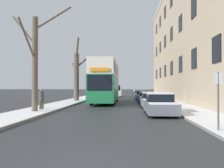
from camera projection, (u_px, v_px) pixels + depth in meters
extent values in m
plane|color=#303335|center=(85.00, 165.00, 5.08)|extent=(320.00, 320.00, 0.00)
cube|color=slate|center=(102.00, 93.00, 58.33)|extent=(2.76, 130.00, 0.13)
cube|color=white|center=(102.00, 93.00, 58.33)|extent=(2.73, 130.00, 0.03)
cube|color=slate|center=(144.00, 94.00, 57.57)|extent=(2.76, 130.00, 0.13)
cube|color=white|center=(144.00, 93.00, 57.57)|extent=(2.73, 130.00, 0.03)
cube|color=tan|center=(206.00, 36.00, 28.78)|extent=(9.00, 38.68, 17.08)
cube|color=black|center=(216.00, 49.00, 14.48)|extent=(0.08, 1.40, 1.80)
cube|color=black|center=(194.00, 59.00, 19.33)|extent=(0.08, 1.40, 1.80)
cube|color=black|center=(180.00, 64.00, 24.18)|extent=(0.08, 1.40, 1.80)
cube|color=black|center=(172.00, 68.00, 29.03)|extent=(0.08, 1.40, 1.80)
cube|color=black|center=(165.00, 71.00, 33.89)|extent=(0.08, 1.40, 1.80)
cube|color=black|center=(160.00, 73.00, 38.74)|extent=(0.08, 1.40, 1.80)
cube|color=black|center=(157.00, 74.00, 43.59)|extent=(0.08, 1.40, 1.80)
cube|color=black|center=(194.00, 8.00, 19.39)|extent=(0.08, 1.40, 1.80)
cube|color=black|center=(180.00, 23.00, 24.24)|extent=(0.08, 1.40, 1.80)
cube|color=black|center=(171.00, 34.00, 29.09)|extent=(0.08, 1.40, 1.80)
cube|color=black|center=(165.00, 42.00, 33.95)|extent=(0.08, 1.40, 1.80)
cube|color=black|center=(160.00, 47.00, 38.80)|extent=(0.08, 1.40, 1.80)
cube|color=black|center=(157.00, 52.00, 43.65)|extent=(0.08, 1.40, 1.80)
cube|color=black|center=(171.00, 0.00, 29.15)|extent=(0.08, 1.40, 1.80)
cube|color=black|center=(165.00, 12.00, 34.01)|extent=(0.08, 1.40, 1.80)
cube|color=black|center=(160.00, 22.00, 38.86)|extent=(0.08, 1.40, 1.80)
cube|color=black|center=(156.00, 29.00, 43.71)|extent=(0.08, 1.40, 1.80)
cylinder|color=brown|center=(35.00, 65.00, 15.01)|extent=(0.39, 0.39, 6.66)
cylinder|color=brown|center=(24.00, 30.00, 15.38)|extent=(2.00, 0.70, 2.25)
cylinder|color=brown|center=(53.00, 18.00, 15.18)|extent=(2.49, 0.57, 1.75)
cylinder|color=brown|center=(27.00, 40.00, 14.24)|extent=(0.52, 1.76, 2.55)
cylinder|color=brown|center=(76.00, 77.00, 26.87)|extent=(0.64, 0.64, 5.96)
cylinder|color=brown|center=(75.00, 69.00, 27.24)|extent=(0.91, 0.96, 1.54)
cylinder|color=brown|center=(82.00, 63.00, 26.97)|extent=(1.49, 0.49, 1.31)
cylinder|color=brown|center=(77.00, 48.00, 25.76)|extent=(1.02, 2.48, 2.11)
cube|color=#1E7A47|center=(106.00, 88.00, 24.94)|extent=(2.51, 11.11, 2.66)
cube|color=silver|center=(106.00, 70.00, 24.96)|extent=(2.46, 10.88, 1.49)
cube|color=beige|center=(106.00, 63.00, 24.97)|extent=(2.46, 10.88, 0.12)
cube|color=black|center=(106.00, 84.00, 24.94)|extent=(2.54, 9.77, 1.38)
cube|color=black|center=(106.00, 69.00, 24.96)|extent=(2.54, 9.77, 1.13)
cube|color=black|center=(100.00, 83.00, 19.42)|extent=(2.26, 0.06, 1.45)
cube|color=orange|center=(100.00, 70.00, 19.43)|extent=(1.76, 0.05, 0.32)
cylinder|color=black|center=(92.00, 100.00, 21.67)|extent=(0.30, 0.98, 0.98)
cylinder|color=black|center=(113.00, 100.00, 21.52)|extent=(0.30, 0.98, 0.98)
cylinder|color=black|center=(100.00, 97.00, 28.10)|extent=(0.30, 0.98, 0.98)
cylinder|color=black|center=(116.00, 97.00, 27.95)|extent=(0.30, 0.98, 0.98)
cube|color=slate|center=(160.00, 107.00, 14.23)|extent=(1.81, 4.05, 0.65)
cube|color=black|center=(159.00, 98.00, 14.40)|extent=(1.56, 2.02, 0.54)
cube|color=white|center=(159.00, 93.00, 14.40)|extent=(1.52, 1.92, 0.07)
cube|color=white|center=(163.00, 103.00, 12.80)|extent=(1.63, 1.06, 0.06)
cylinder|color=black|center=(149.00, 112.00, 13.07)|extent=(0.20, 0.65, 0.65)
cylinder|color=black|center=(176.00, 112.00, 12.96)|extent=(0.20, 0.65, 0.65)
cylinder|color=black|center=(146.00, 108.00, 15.49)|extent=(0.20, 0.65, 0.65)
cylinder|color=black|center=(169.00, 108.00, 15.39)|extent=(0.20, 0.65, 0.65)
cube|color=#9EA3AD|center=(151.00, 102.00, 19.31)|extent=(1.72, 3.90, 0.59)
cube|color=black|center=(151.00, 96.00, 19.47)|extent=(1.48, 1.95, 0.50)
cube|color=white|center=(151.00, 93.00, 19.47)|extent=(1.44, 1.85, 0.07)
cube|color=white|center=(153.00, 99.00, 17.93)|extent=(1.55, 1.02, 0.06)
cylinder|color=black|center=(144.00, 105.00, 18.19)|extent=(0.20, 0.61, 0.61)
cylinder|color=black|center=(162.00, 105.00, 18.09)|extent=(0.20, 0.61, 0.61)
cylinder|color=black|center=(142.00, 103.00, 20.52)|extent=(0.20, 0.61, 0.61)
cylinder|color=black|center=(158.00, 103.00, 20.42)|extent=(0.20, 0.61, 0.61)
cube|color=navy|center=(146.00, 99.00, 24.27)|extent=(1.70, 3.99, 0.56)
cube|color=black|center=(146.00, 94.00, 24.43)|extent=(1.46, 1.99, 0.48)
cube|color=white|center=(146.00, 92.00, 24.44)|extent=(1.43, 1.89, 0.09)
cube|color=white|center=(147.00, 97.00, 22.86)|extent=(1.53, 1.04, 0.08)
cylinder|color=black|center=(140.00, 101.00, 23.12)|extent=(0.20, 0.66, 0.66)
cylinder|color=black|center=(154.00, 101.00, 23.02)|extent=(0.20, 0.66, 0.66)
cylinder|color=black|center=(139.00, 100.00, 25.51)|extent=(0.20, 0.66, 0.66)
cylinder|color=black|center=(152.00, 100.00, 25.41)|extent=(0.20, 0.66, 0.66)
cube|color=navy|center=(142.00, 97.00, 29.99)|extent=(1.81, 4.32, 0.56)
cube|color=black|center=(142.00, 93.00, 30.17)|extent=(1.56, 2.16, 0.57)
cube|color=white|center=(142.00, 90.00, 30.17)|extent=(1.52, 2.05, 0.09)
cube|color=white|center=(143.00, 95.00, 28.46)|extent=(1.63, 1.13, 0.07)
cylinder|color=black|center=(137.00, 98.00, 28.75)|extent=(0.20, 0.64, 0.64)
cylinder|color=black|center=(149.00, 98.00, 28.64)|extent=(0.20, 0.64, 0.64)
cylinder|color=black|center=(136.00, 97.00, 31.33)|extent=(0.20, 0.64, 0.64)
cylinder|color=black|center=(147.00, 97.00, 31.23)|extent=(0.20, 0.64, 0.64)
cube|color=#474C56|center=(140.00, 95.00, 35.64)|extent=(1.85, 4.41, 0.57)
cube|color=black|center=(140.00, 92.00, 35.82)|extent=(1.60, 2.20, 0.54)
cube|color=white|center=(140.00, 90.00, 35.83)|extent=(1.56, 2.09, 0.04)
cube|color=white|center=(141.00, 94.00, 34.08)|extent=(1.67, 1.15, 0.03)
cylinder|color=black|center=(135.00, 96.00, 34.38)|extent=(0.20, 0.67, 0.67)
cylinder|color=black|center=(146.00, 96.00, 34.26)|extent=(0.20, 0.67, 0.67)
cylinder|color=black|center=(135.00, 96.00, 37.01)|extent=(0.20, 0.67, 0.67)
cylinder|color=black|center=(144.00, 96.00, 36.90)|extent=(0.20, 0.67, 0.67)
cube|color=white|center=(116.00, 90.00, 39.17)|extent=(2.04, 5.27, 1.95)
cube|color=black|center=(115.00, 88.00, 36.57)|extent=(1.79, 0.06, 0.86)
cylinder|color=black|center=(110.00, 95.00, 37.54)|extent=(0.22, 0.68, 0.68)
cylinder|color=black|center=(121.00, 96.00, 37.41)|extent=(0.22, 0.68, 0.68)
cylinder|color=black|center=(111.00, 95.00, 40.90)|extent=(0.22, 0.68, 0.68)
cylinder|color=black|center=(121.00, 95.00, 40.78)|extent=(0.22, 0.68, 0.68)
cylinder|color=#4C4742|center=(40.00, 106.00, 16.30)|extent=(0.17, 0.17, 0.77)
cylinder|color=#4C4742|center=(43.00, 106.00, 16.33)|extent=(0.17, 0.17, 0.77)
cylinder|color=#47474C|center=(41.00, 96.00, 16.33)|extent=(0.36, 0.36, 0.67)
sphere|color=#8C6647|center=(42.00, 91.00, 16.33)|extent=(0.21, 0.21, 0.21)
cylinder|color=#4C4F54|center=(218.00, 103.00, 8.41)|extent=(0.07, 0.07, 2.41)
cube|color=silver|center=(218.00, 78.00, 8.40)|extent=(0.32, 0.02, 0.44)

